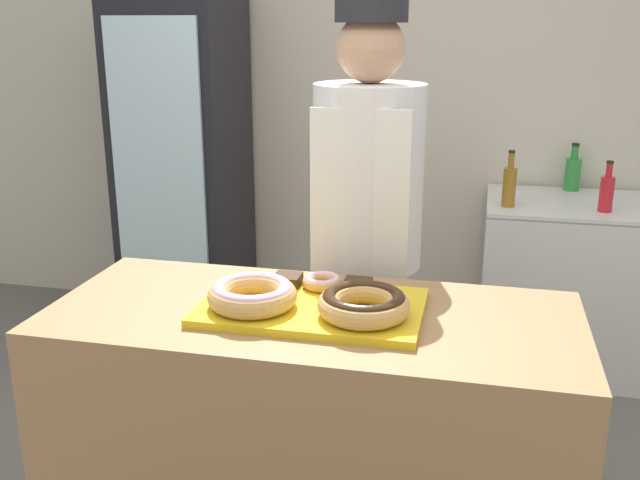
# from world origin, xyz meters

# --- Properties ---
(wall_back) EXTENTS (8.00, 0.06, 2.70)m
(wall_back) POSITION_xyz_m (0.00, 2.13, 1.35)
(wall_back) COLOR beige
(wall_back) RESTS_ON ground_plane
(display_counter) EXTENTS (1.49, 0.65, 0.90)m
(display_counter) POSITION_xyz_m (0.00, 0.00, 0.45)
(display_counter) COLOR #997047
(display_counter) RESTS_ON ground_plane
(serving_tray) EXTENTS (0.62, 0.39, 0.02)m
(serving_tray) POSITION_xyz_m (0.00, 0.00, 0.91)
(serving_tray) COLOR yellow
(serving_tray) RESTS_ON display_counter
(donut_light_glaze) EXTENTS (0.25, 0.25, 0.07)m
(donut_light_glaze) POSITION_xyz_m (-0.16, -0.06, 0.96)
(donut_light_glaze) COLOR tan
(donut_light_glaze) RESTS_ON serving_tray
(donut_chocolate_glaze) EXTENTS (0.25, 0.25, 0.07)m
(donut_chocolate_glaze) POSITION_xyz_m (0.16, -0.06, 0.96)
(donut_chocolate_glaze) COLOR tan
(donut_chocolate_glaze) RESTS_ON serving_tray
(donut_mini_center) EXTENTS (0.12, 0.12, 0.04)m
(donut_mini_center) POSITION_xyz_m (0.00, 0.13, 0.94)
(donut_mini_center) COLOR tan
(donut_mini_center) RESTS_ON serving_tray
(brownie_back_left) EXTENTS (0.08, 0.08, 0.03)m
(brownie_back_left) POSITION_xyz_m (-0.11, 0.13, 0.94)
(brownie_back_left) COLOR #382111
(brownie_back_left) RESTS_ON serving_tray
(brownie_back_right) EXTENTS (0.08, 0.08, 0.03)m
(brownie_back_right) POSITION_xyz_m (0.11, 0.13, 0.94)
(brownie_back_right) COLOR #382111
(brownie_back_right) RESTS_ON serving_tray
(baker_person) EXTENTS (0.38, 0.38, 1.75)m
(baker_person) POSITION_xyz_m (0.06, 0.60, 0.93)
(baker_person) COLOR #4C4C51
(baker_person) RESTS_ON ground_plane
(beverage_fridge) EXTENTS (0.59, 0.63, 1.86)m
(beverage_fridge) POSITION_xyz_m (-1.13, 1.74, 0.93)
(beverage_fridge) COLOR black
(beverage_fridge) RESTS_ON ground_plane
(chest_freezer) EXTENTS (0.86, 0.66, 0.85)m
(chest_freezer) POSITION_xyz_m (0.91, 1.74, 0.43)
(chest_freezer) COLOR silver
(chest_freezer) RESTS_ON ground_plane
(bottle_amber) EXTENTS (0.06, 0.06, 0.27)m
(bottle_amber) POSITION_xyz_m (0.57, 1.58, 0.95)
(bottle_amber) COLOR #99661E
(bottle_amber) RESTS_ON chest_freezer
(bottle_green) EXTENTS (0.08, 0.08, 0.24)m
(bottle_green) POSITION_xyz_m (0.90, 2.01, 0.94)
(bottle_green) COLOR #2D8C38
(bottle_green) RESTS_ON chest_freezer
(bottle_red) EXTENTS (0.06, 0.06, 0.24)m
(bottle_red) POSITION_xyz_m (1.00, 1.58, 0.94)
(bottle_red) COLOR red
(bottle_red) RESTS_ON chest_freezer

